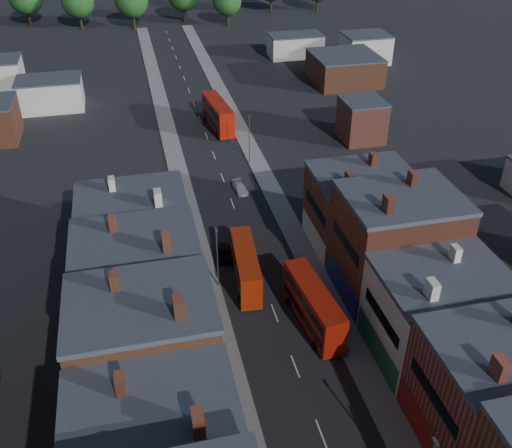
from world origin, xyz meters
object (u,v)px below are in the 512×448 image
car_3 (240,188)px  car_2 (224,254)px  bus_1 (313,306)px  ped_3 (347,351)px  bus_2 (218,114)px  bus_0 (246,266)px

car_3 → car_2: bearing=-114.2°
bus_1 → ped_3: size_ratio=6.76×
car_2 → ped_3: size_ratio=2.41×
bus_1 → bus_2: bus_2 is taller
bus_2 → car_3: size_ratio=3.03×
bus_2 → ped_3: bearing=-93.6°
car_2 → car_3: car_3 is taller
bus_0 → bus_2: (4.63, 44.97, 0.34)m
bus_1 → car_3: size_ratio=2.80×
bus_0 → ped_3: 15.74m
bus_1 → bus_2: size_ratio=0.93×
car_3 → ped_3: (3.48, -35.29, 0.37)m
bus_2 → bus_1: bearing=-95.2°
bus_0 → bus_1: 10.03m
bus_0 → car_3: 21.82m
bus_0 → ped_3: (7.27, -13.88, -1.50)m
car_3 → bus_1: bearing=-92.3°
bus_2 → ped_3: bus_2 is taller
car_3 → ped_3: size_ratio=2.41×
bus_1 → car_2: 15.80m
bus_2 → bus_0: bearing=-102.0°
bus_2 → ped_3: (2.64, -58.85, -1.84)m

